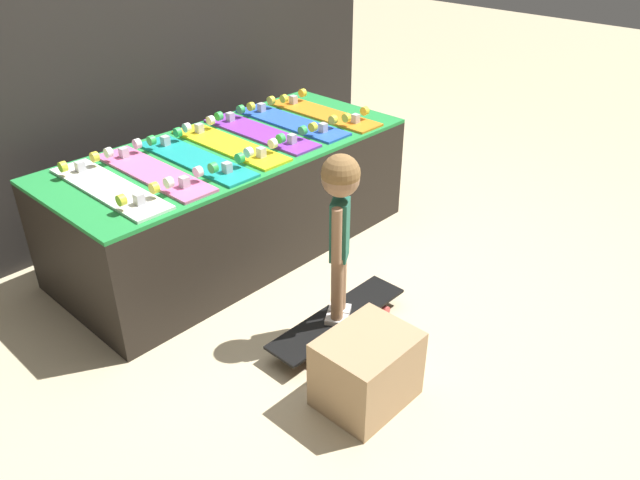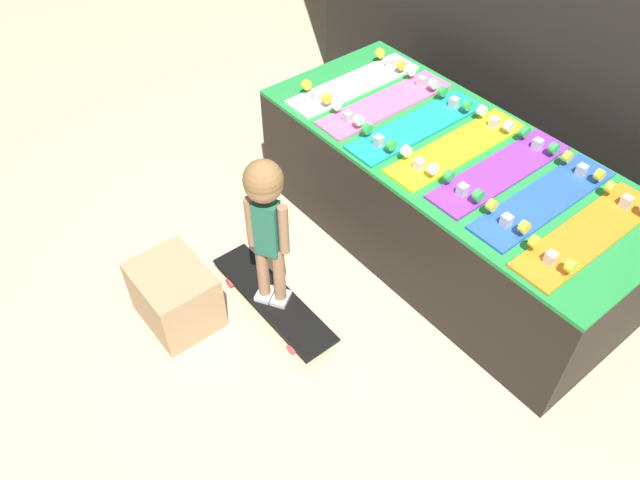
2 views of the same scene
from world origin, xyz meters
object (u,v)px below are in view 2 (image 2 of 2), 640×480
at_px(skateboard_white_on_rack, 354,83).
at_px(skateboard_yellow_on_rack, 457,146).
at_px(skateboard_teal_on_rack, 417,125).
at_px(skateboard_pink_on_rack, 385,102).
at_px(storage_box, 175,295).
at_px(skateboard_blue_on_rack, 544,198).
at_px(skateboard_on_floor, 273,300).
at_px(skateboard_purple_on_rack, 500,170).
at_px(child, 266,210).
at_px(skateboard_orange_on_rack, 588,233).

distance_m(skateboard_white_on_rack, skateboard_yellow_on_rack, 0.74).
xyz_separation_m(skateboard_white_on_rack, skateboard_teal_on_rack, (0.49, -0.02, 0.00)).
distance_m(skateboard_pink_on_rack, storage_box, 1.45).
bearing_deg(storage_box, skateboard_blue_on_rack, 55.93).
distance_m(skateboard_white_on_rack, skateboard_blue_on_rack, 1.24).
bearing_deg(skateboard_pink_on_rack, skateboard_yellow_on_rack, 0.82).
bearing_deg(skateboard_on_floor, skateboard_purple_on_rack, 66.53).
height_order(skateboard_pink_on_rack, skateboard_on_floor, skateboard_pink_on_rack).
bearing_deg(skateboard_white_on_rack, child, -60.67).
bearing_deg(child, skateboard_purple_on_rack, 34.73).
xyz_separation_m(skateboard_teal_on_rack, skateboard_yellow_on_rack, (0.25, 0.02, 0.00)).
height_order(skateboard_yellow_on_rack, child, child).
bearing_deg(storage_box, skateboard_white_on_rack, 102.14).
distance_m(skateboard_purple_on_rack, storage_box, 1.64).
relative_size(skateboard_yellow_on_rack, child, 0.96).
bearing_deg(skateboard_pink_on_rack, skateboard_orange_on_rack, -0.45).
distance_m(skateboard_on_floor, child, 0.60).
distance_m(skateboard_pink_on_rack, skateboard_purple_on_rack, 0.74).
xyz_separation_m(skateboard_yellow_on_rack, skateboard_on_floor, (-0.19, -0.99, -0.58)).
bearing_deg(skateboard_pink_on_rack, skateboard_purple_on_rack, 2.21).
xyz_separation_m(skateboard_orange_on_rack, child, (-0.93, -0.97, 0.02)).
xyz_separation_m(skateboard_blue_on_rack, storage_box, (-0.94, -1.39, -0.49)).
height_order(skateboard_white_on_rack, skateboard_pink_on_rack, same).
bearing_deg(skateboard_teal_on_rack, skateboard_orange_on_rack, 0.33).
relative_size(skateboard_blue_on_rack, storage_box, 2.04).
height_order(skateboard_pink_on_rack, skateboard_blue_on_rack, same).
xyz_separation_m(skateboard_white_on_rack, child, (0.55, -0.98, 0.02)).
bearing_deg(child, storage_box, -155.29).
bearing_deg(skateboard_pink_on_rack, skateboard_on_floor, -72.81).
distance_m(skateboard_pink_on_rack, child, 1.03).
relative_size(skateboard_pink_on_rack, skateboard_purple_on_rack, 1.00).
relative_size(skateboard_teal_on_rack, child, 0.96).
xyz_separation_m(skateboard_white_on_rack, skateboard_pink_on_rack, (0.25, 0.00, 0.00)).
xyz_separation_m(skateboard_blue_on_rack, child, (-0.69, -1.00, 0.02)).
xyz_separation_m(skateboard_purple_on_rack, skateboard_blue_on_rack, (0.25, -0.00, 0.00)).
bearing_deg(skateboard_blue_on_rack, skateboard_purple_on_rack, 179.06).
relative_size(skateboard_teal_on_rack, skateboard_blue_on_rack, 1.00).
bearing_deg(skateboard_white_on_rack, skateboard_orange_on_rack, -0.36).
xyz_separation_m(skateboard_purple_on_rack, skateboard_on_floor, (-0.44, -1.01, -0.58)).
height_order(skateboard_white_on_rack, skateboard_blue_on_rack, same).
bearing_deg(skateboard_yellow_on_rack, skateboard_pink_on_rack, -179.18).
bearing_deg(skateboard_blue_on_rack, skateboard_on_floor, -124.29).
height_order(skateboard_purple_on_rack, storage_box, skateboard_purple_on_rack).
bearing_deg(skateboard_orange_on_rack, skateboard_purple_on_rack, 175.56).
relative_size(skateboard_orange_on_rack, storage_box, 2.04).
bearing_deg(child, skateboard_blue_on_rack, 23.91).
bearing_deg(storage_box, child, 56.50).
relative_size(skateboard_yellow_on_rack, skateboard_blue_on_rack, 1.00).
relative_size(skateboard_white_on_rack, skateboard_on_floor, 1.00).
bearing_deg(child, skateboard_white_on_rack, 87.53).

